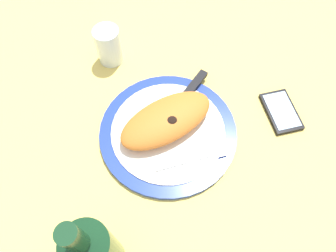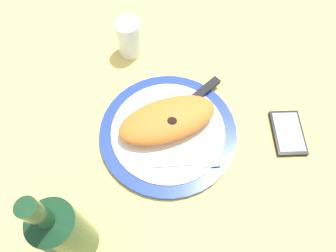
% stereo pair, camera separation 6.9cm
% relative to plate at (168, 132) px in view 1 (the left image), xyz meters
% --- Properties ---
extents(ground_plane, '(1.50, 1.50, 0.03)m').
position_rel_plate_xyz_m(ground_plane, '(0.00, 0.00, -0.02)').
color(ground_plane, '#EACC60').
extents(plate, '(0.31, 0.31, 0.02)m').
position_rel_plate_xyz_m(plate, '(0.00, 0.00, 0.00)').
color(plate, '#233D99').
rests_on(plate, ground_plane).
extents(calzone, '(0.25, 0.17, 0.05)m').
position_rel_plate_xyz_m(calzone, '(-0.00, 0.01, 0.03)').
color(calzone, orange).
rests_on(calzone, plate).
extents(fork, '(0.16, 0.02, 0.00)m').
position_rel_plate_xyz_m(fork, '(0.04, -0.08, 0.01)').
color(fork, silver).
rests_on(fork, plate).
extents(knife, '(0.20, 0.17, 0.01)m').
position_rel_plate_xyz_m(knife, '(0.07, 0.08, 0.01)').
color(knife, silver).
rests_on(knife, plate).
extents(smartphone, '(0.07, 0.12, 0.01)m').
position_rel_plate_xyz_m(smartphone, '(0.27, -0.02, -0.00)').
color(smartphone, black).
rests_on(smartphone, ground_plane).
extents(water_glass, '(0.06, 0.06, 0.10)m').
position_rel_plate_xyz_m(water_glass, '(-0.08, 0.26, 0.04)').
color(water_glass, silver).
rests_on(water_glass, ground_plane).
extents(wine_bottle, '(0.08, 0.08, 0.27)m').
position_rel_plate_xyz_m(wine_bottle, '(-0.19, -0.22, 0.10)').
color(wine_bottle, '#14381E').
rests_on(wine_bottle, ground_plane).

